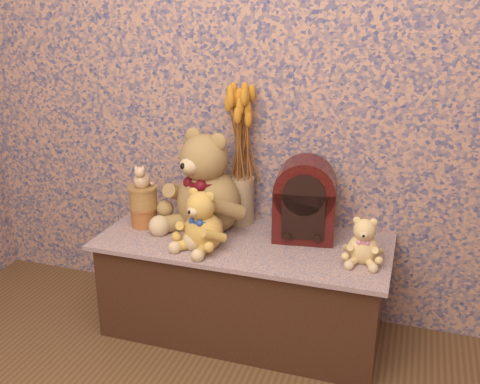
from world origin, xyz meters
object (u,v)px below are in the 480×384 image
object	(u,v)px
teddy_large	(208,177)
cat_figurine	(142,175)
teddy_medium	(203,217)
cathedral_radio	(305,199)
teddy_small	(364,238)
biscuit_tin_lower	(144,217)
ceramic_vase	(240,200)

from	to	relation	value
teddy_large	cat_figurine	bearing A→B (deg)	-142.78
teddy_medium	cathedral_radio	xyz separation A→B (m)	(0.38, 0.23, 0.04)
teddy_small	biscuit_tin_lower	world-z (taller)	teddy_small
teddy_small	cathedral_radio	xyz separation A→B (m)	(-0.28, 0.16, 0.08)
teddy_large	biscuit_tin_lower	xyz separation A→B (m)	(-0.30, -0.07, -0.20)
cathedral_radio	cat_figurine	distance (m)	0.74
biscuit_tin_lower	cat_figurine	world-z (taller)	cat_figurine
cathedral_radio	biscuit_tin_lower	bearing A→B (deg)	179.22
ceramic_vase	cat_figurine	bearing A→B (deg)	-156.23
teddy_large	cathedral_radio	bearing A→B (deg)	26.80
teddy_small	cat_figurine	world-z (taller)	cat_figurine
teddy_medium	ceramic_vase	world-z (taller)	teddy_medium
teddy_large	teddy_small	size ratio (longest dim) A/B	2.42
teddy_large	cathedral_radio	size ratio (longest dim) A/B	1.36
teddy_large	biscuit_tin_lower	distance (m)	0.37
teddy_large	teddy_medium	size ratio (longest dim) A/B	1.77
cathedral_radio	ceramic_vase	world-z (taller)	cathedral_radio
biscuit_tin_lower	teddy_large	bearing A→B (deg)	13.69
cathedral_radio	teddy_small	bearing A→B (deg)	-37.81
biscuit_tin_lower	cat_figurine	xyz separation A→B (m)	(0.00, 0.00, 0.20)
cathedral_radio	biscuit_tin_lower	size ratio (longest dim) A/B	2.97
teddy_small	teddy_large	bearing A→B (deg)	167.19
teddy_medium	cathedral_radio	size ratio (longest dim) A/B	0.77
ceramic_vase	biscuit_tin_lower	size ratio (longest dim) A/B	1.81
teddy_small	biscuit_tin_lower	xyz separation A→B (m)	(-1.01, 0.06, -0.06)
ceramic_vase	cat_figurine	world-z (taller)	cat_figurine
cathedral_radio	ceramic_vase	bearing A→B (deg)	157.09
teddy_medium	cat_figurine	world-z (taller)	cat_figurine
cathedral_radio	ceramic_vase	distance (m)	0.34
ceramic_vase	cathedral_radio	bearing A→B (deg)	-14.60
teddy_medium	cathedral_radio	distance (m)	0.45
cathedral_radio	cat_figurine	xyz separation A→B (m)	(-0.74, -0.10, 0.07)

